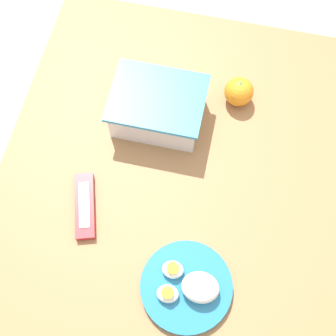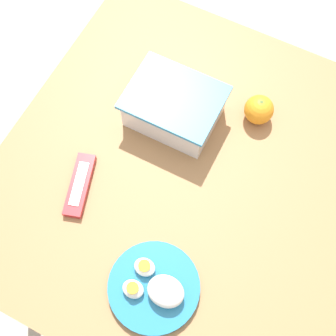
{
  "view_description": "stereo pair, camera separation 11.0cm",
  "coord_description": "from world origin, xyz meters",
  "px_view_note": "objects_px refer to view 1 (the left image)",
  "views": [
    {
      "loc": [
        0.04,
        -0.44,
        1.8
      ],
      "look_at": [
        -0.05,
        -0.02,
        0.78
      ],
      "focal_mm": 50.0,
      "sensor_mm": 36.0,
      "label": 1
    },
    {
      "loc": [
        0.14,
        -0.4,
        1.8
      ],
      "look_at": [
        -0.05,
        -0.02,
        0.78
      ],
      "focal_mm": 50.0,
      "sensor_mm": 36.0,
      "label": 2
    }
  ],
  "objects_px": {
    "food_container": "(158,109)",
    "orange_fruit": "(239,92)",
    "candy_bar": "(85,206)",
    "rice_plate": "(188,286)"
  },
  "relations": [
    {
      "from": "rice_plate",
      "to": "candy_bar",
      "type": "xyz_separation_m",
      "value": [
        -0.27,
        0.13,
        -0.01
      ]
    },
    {
      "from": "food_container",
      "to": "candy_bar",
      "type": "height_order",
      "value": "food_container"
    },
    {
      "from": "orange_fruit",
      "to": "candy_bar",
      "type": "xyz_separation_m",
      "value": [
        -0.3,
        -0.37,
        -0.03
      ]
    },
    {
      "from": "food_container",
      "to": "rice_plate",
      "type": "distance_m",
      "value": 0.43
    },
    {
      "from": "rice_plate",
      "to": "candy_bar",
      "type": "height_order",
      "value": "rice_plate"
    },
    {
      "from": "food_container",
      "to": "orange_fruit",
      "type": "xyz_separation_m",
      "value": [
        0.19,
        0.1,
        -0.01
      ]
    },
    {
      "from": "orange_fruit",
      "to": "rice_plate",
      "type": "distance_m",
      "value": 0.5
    },
    {
      "from": "food_container",
      "to": "orange_fruit",
      "type": "relative_size",
      "value": 3.06
    },
    {
      "from": "orange_fruit",
      "to": "rice_plate",
      "type": "height_order",
      "value": "orange_fruit"
    },
    {
      "from": "food_container",
      "to": "candy_bar",
      "type": "distance_m",
      "value": 0.3
    }
  ]
}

